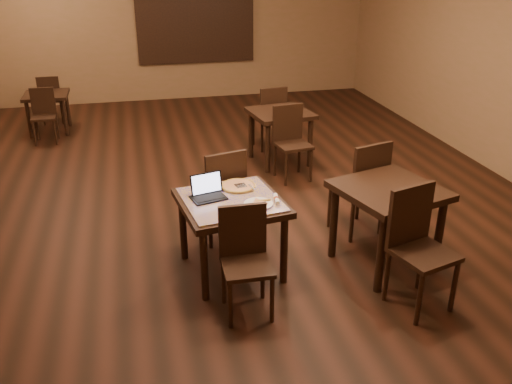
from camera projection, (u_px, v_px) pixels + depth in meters
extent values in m
plane|color=black|center=(212.00, 196.00, 6.88)|extent=(10.00, 10.00, 0.00)
cube|color=#8A6346|center=(170.00, 24.00, 10.70)|extent=(8.00, 0.02, 3.00)
cube|color=#8A6346|center=(510.00, 63.00, 7.09)|extent=(0.02, 10.00, 3.00)
cube|color=navy|center=(196.00, 21.00, 10.76)|extent=(2.20, 0.04, 1.50)
cube|color=black|center=(196.00, 21.00, 10.73)|extent=(2.34, 0.02, 1.64)
cylinder|color=black|center=(204.00, 265.00, 4.72)|extent=(0.07, 0.07, 0.71)
cylinder|color=black|center=(183.00, 227.00, 5.37)|extent=(0.07, 0.07, 0.71)
cylinder|color=black|center=(284.00, 249.00, 4.97)|extent=(0.07, 0.07, 0.71)
cylinder|color=black|center=(254.00, 214.00, 5.62)|extent=(0.07, 0.07, 0.71)
cube|color=black|center=(231.00, 203.00, 5.02)|extent=(1.04, 1.04, 0.06)
cube|color=#261CB8|center=(231.00, 200.00, 5.01)|extent=(0.95, 0.95, 0.02)
cylinder|color=black|center=(230.00, 305.00, 4.42)|extent=(0.04, 0.04, 0.44)
cylinder|color=black|center=(224.00, 282.00, 4.73)|extent=(0.04, 0.04, 0.44)
cylinder|color=black|center=(272.00, 300.00, 4.48)|extent=(0.04, 0.04, 0.44)
cylinder|color=black|center=(263.00, 277.00, 4.80)|extent=(0.04, 0.04, 0.44)
cube|color=black|center=(247.00, 267.00, 4.51)|extent=(0.42, 0.42, 0.04)
cube|color=black|center=(243.00, 230.00, 4.57)|extent=(0.41, 0.05, 0.47)
cylinder|color=black|center=(228.00, 206.00, 6.07)|extent=(0.04, 0.04, 0.48)
cylinder|color=black|center=(243.00, 219.00, 5.77)|extent=(0.04, 0.04, 0.48)
cylinder|color=black|center=(197.00, 213.00, 5.91)|extent=(0.04, 0.04, 0.48)
cylinder|color=black|center=(210.00, 227.00, 5.61)|extent=(0.04, 0.04, 0.48)
cube|color=black|center=(219.00, 194.00, 5.73)|extent=(0.54, 0.54, 0.04)
cube|color=black|center=(226.00, 177.00, 5.46)|extent=(0.44, 0.15, 0.51)
cube|color=black|center=(208.00, 198.00, 5.00)|extent=(0.35, 0.28, 0.01)
cube|color=black|center=(206.00, 183.00, 5.06)|extent=(0.31, 0.12, 0.20)
cube|color=#C9CFFF|center=(206.00, 183.00, 5.05)|extent=(0.28, 0.10, 0.18)
cylinder|color=white|center=(258.00, 204.00, 4.88)|extent=(0.27, 0.27, 0.01)
cylinder|color=silver|center=(238.00, 187.00, 5.24)|extent=(0.35, 0.35, 0.01)
cylinder|color=beige|center=(238.00, 186.00, 5.23)|extent=(0.33, 0.33, 0.02)
torus|color=#B98E3B|center=(238.00, 186.00, 5.23)|extent=(0.34, 0.34, 0.02)
cube|color=silver|center=(241.00, 186.00, 5.22)|extent=(0.14, 0.26, 0.01)
cylinder|color=white|center=(276.00, 199.00, 4.95)|extent=(0.07, 0.19, 0.04)
cylinder|color=#952E12|center=(276.00, 199.00, 4.95)|extent=(0.05, 0.04, 0.04)
cylinder|color=black|center=(268.00, 148.00, 7.46)|extent=(0.07, 0.07, 0.72)
cylinder|color=black|center=(251.00, 134.00, 8.01)|extent=(0.07, 0.07, 0.72)
cylinder|color=black|center=(310.00, 142.00, 7.67)|extent=(0.07, 0.07, 0.72)
cylinder|color=black|center=(291.00, 129.00, 8.23)|extent=(0.07, 0.07, 0.72)
cube|color=black|center=(280.00, 113.00, 7.69)|extent=(0.92, 0.92, 0.06)
cylinder|color=black|center=(286.00, 169.00, 7.09)|extent=(0.04, 0.04, 0.46)
cylinder|color=black|center=(275.00, 160.00, 7.40)|extent=(0.04, 0.04, 0.46)
cylinder|color=black|center=(311.00, 166.00, 7.21)|extent=(0.04, 0.04, 0.46)
cylinder|color=black|center=(299.00, 157.00, 7.53)|extent=(0.04, 0.04, 0.46)
cube|color=black|center=(293.00, 145.00, 7.21)|extent=(0.48, 0.48, 0.04)
cube|color=black|center=(288.00, 122.00, 7.26)|extent=(0.43, 0.10, 0.49)
cylinder|color=black|center=(275.00, 128.00, 8.70)|extent=(0.04, 0.04, 0.46)
cylinder|color=black|center=(284.00, 135.00, 8.39)|extent=(0.04, 0.04, 0.46)
cylinder|color=black|center=(253.00, 131.00, 8.58)|extent=(0.04, 0.04, 0.46)
cylinder|color=black|center=(262.00, 138.00, 8.27)|extent=(0.04, 0.04, 0.46)
cube|color=black|center=(269.00, 118.00, 8.38)|extent=(0.48, 0.48, 0.04)
cube|color=black|center=(274.00, 104.00, 8.11)|extent=(0.43, 0.10, 0.49)
cylinder|color=black|center=(29.00, 120.00, 8.86)|extent=(0.06, 0.06, 0.63)
cylinder|color=black|center=(34.00, 110.00, 9.36)|extent=(0.06, 0.06, 0.63)
cylinder|color=black|center=(65.00, 117.00, 8.97)|extent=(0.06, 0.06, 0.63)
cylinder|color=black|center=(68.00, 108.00, 9.47)|extent=(0.06, 0.06, 0.63)
cube|color=black|center=(46.00, 95.00, 9.03)|extent=(0.70, 0.70, 0.05)
cylinder|color=black|center=(34.00, 134.00, 8.53)|extent=(0.04, 0.04, 0.40)
cylinder|color=black|center=(37.00, 128.00, 8.81)|extent=(0.04, 0.04, 0.40)
cylinder|color=black|center=(55.00, 133.00, 8.59)|extent=(0.04, 0.04, 0.40)
cylinder|color=black|center=(57.00, 127.00, 8.88)|extent=(0.04, 0.04, 0.40)
cube|color=black|center=(44.00, 117.00, 8.61)|extent=(0.37, 0.37, 0.04)
cube|color=black|center=(43.00, 101.00, 8.67)|extent=(0.37, 0.04, 0.42)
cylinder|color=black|center=(64.00, 108.00, 9.89)|extent=(0.04, 0.04, 0.40)
cylinder|color=black|center=(62.00, 113.00, 9.61)|extent=(0.04, 0.04, 0.40)
cylinder|color=black|center=(45.00, 109.00, 9.83)|extent=(0.04, 0.04, 0.40)
cylinder|color=black|center=(43.00, 114.00, 9.54)|extent=(0.04, 0.04, 0.40)
cube|color=black|center=(52.00, 99.00, 9.63)|extent=(0.37, 0.37, 0.04)
cube|color=black|center=(49.00, 89.00, 9.39)|extent=(0.37, 0.04, 0.42)
cylinder|color=black|center=(381.00, 254.00, 4.82)|extent=(0.08, 0.08, 0.79)
cylinder|color=black|center=(334.00, 222.00, 5.39)|extent=(0.08, 0.08, 0.79)
cylinder|color=black|center=(439.00, 235.00, 5.13)|extent=(0.08, 0.08, 0.79)
cylinder|color=black|center=(388.00, 207.00, 5.70)|extent=(0.08, 0.08, 0.79)
cube|color=black|center=(389.00, 190.00, 5.09)|extent=(1.09, 1.09, 0.07)
cylinder|color=black|center=(419.00, 300.00, 4.44)|extent=(0.04, 0.04, 0.50)
cylinder|color=black|center=(387.00, 276.00, 4.75)|extent=(0.04, 0.04, 0.50)
cylinder|color=black|center=(454.00, 286.00, 4.61)|extent=(0.04, 0.04, 0.50)
cylinder|color=black|center=(420.00, 265.00, 4.93)|extent=(0.04, 0.04, 0.50)
cube|color=black|center=(424.00, 254.00, 4.57)|extent=(0.57, 0.57, 0.04)
cube|color=black|center=(410.00, 214.00, 4.62)|extent=(0.46, 0.17, 0.53)
cylinder|color=black|center=(358.00, 199.00, 6.20)|extent=(0.04, 0.04, 0.50)
cylinder|color=black|center=(381.00, 213.00, 5.89)|extent=(0.04, 0.04, 0.50)
cylinder|color=black|center=(330.00, 207.00, 6.03)|extent=(0.04, 0.04, 0.50)
cylinder|color=black|center=(352.00, 221.00, 5.71)|extent=(0.04, 0.04, 0.50)
cube|color=black|center=(357.00, 187.00, 5.85)|extent=(0.57, 0.57, 0.04)
cube|color=black|center=(372.00, 169.00, 5.56)|extent=(0.46, 0.17, 0.53)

